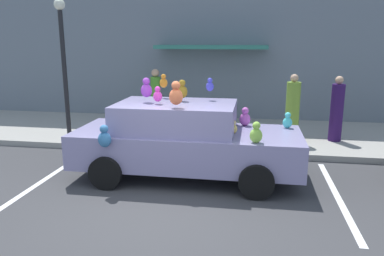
% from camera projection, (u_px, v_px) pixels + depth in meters
% --- Properties ---
extents(ground_plane, '(60.00, 60.00, 0.00)m').
position_uv_depth(ground_plane, '(158.00, 207.00, 6.36)').
color(ground_plane, '#38383A').
extents(sidewalk, '(24.00, 4.00, 0.15)m').
position_uv_depth(sidewalk, '(200.00, 133.00, 11.14)').
color(sidewalk, gray).
rests_on(sidewalk, ground).
extents(storefront_building, '(24.00, 1.25, 6.40)m').
position_uv_depth(storefront_building, '(210.00, 27.00, 12.48)').
color(storefront_building, slate).
rests_on(storefront_building, ground).
extents(parking_stripe_front, '(0.12, 3.60, 0.01)m').
position_uv_depth(parking_stripe_front, '(337.00, 196.00, 6.82)').
color(parking_stripe_front, silver).
rests_on(parking_stripe_front, ground).
extents(parking_stripe_rear, '(0.12, 3.60, 0.01)m').
position_uv_depth(parking_stripe_rear, '(48.00, 177.00, 7.73)').
color(parking_stripe_rear, silver).
rests_on(parking_stripe_rear, ground).
extents(plush_covered_car, '(4.54, 2.07, 2.06)m').
position_uv_depth(plush_covered_car, '(184.00, 139.00, 7.60)').
color(plush_covered_car, '#847DA6').
rests_on(plush_covered_car, ground).
extents(teddy_bear_on_sidewalk, '(0.43, 0.35, 0.81)m').
position_uv_depth(teddy_bear_on_sidewalk, '(195.00, 128.00, 9.73)').
color(teddy_bear_on_sidewalk, '#9E723D').
rests_on(teddy_bear_on_sidewalk, sidewalk).
extents(street_lamp_post, '(0.28, 0.28, 3.64)m').
position_uv_depth(street_lamp_post, '(63.00, 55.00, 9.71)').
color(street_lamp_post, black).
rests_on(street_lamp_post, sidewalk).
extents(pedestrian_near_shopfront, '(0.32, 0.32, 1.71)m').
position_uv_depth(pedestrian_near_shopfront, '(156.00, 97.00, 12.23)').
color(pedestrian_near_shopfront, '#4D972C').
rests_on(pedestrian_near_shopfront, sidewalk).
extents(pedestrian_walking_past, '(0.36, 0.36, 1.78)m').
position_uv_depth(pedestrian_walking_past, '(292.00, 111.00, 9.68)').
color(pedestrian_walking_past, olive).
rests_on(pedestrian_walking_past, sidewalk).
extents(pedestrian_by_lamp, '(0.33, 0.33, 1.72)m').
position_uv_depth(pedestrian_by_lamp, '(337.00, 111.00, 9.81)').
color(pedestrian_by_lamp, '#2D154C').
rests_on(pedestrian_by_lamp, sidewalk).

